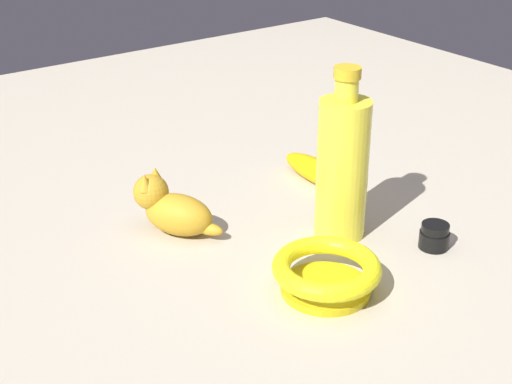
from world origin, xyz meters
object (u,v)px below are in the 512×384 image
(bowl, at_px, (326,272))
(banana, at_px, (318,172))
(bottle_tall, at_px, (342,166))
(cat_figurine, at_px, (171,208))
(nail_polish_jar, at_px, (434,236))

(bowl, xyz_separation_m, banana, (0.21, 0.26, -0.01))
(bottle_tall, distance_m, cat_figurine, 0.26)
(bottle_tall, height_order, banana, bottle_tall)
(bottle_tall, bearing_deg, banana, 60.00)
(bowl, height_order, nail_polish_jar, bowl)
(cat_figurine, distance_m, banana, 0.29)
(banana, distance_m, nail_polish_jar, 0.27)
(bowl, bearing_deg, bottle_tall, 42.14)
(bowl, bearing_deg, banana, 51.57)
(bowl, distance_m, nail_polish_jar, 0.20)
(bowl, height_order, cat_figurine, cat_figurine)
(bowl, height_order, banana, bowl)
(cat_figurine, xyz_separation_m, nail_polish_jar, (0.28, -0.26, -0.02))
(nail_polish_jar, bearing_deg, banana, 88.75)
(bowl, distance_m, banana, 0.33)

